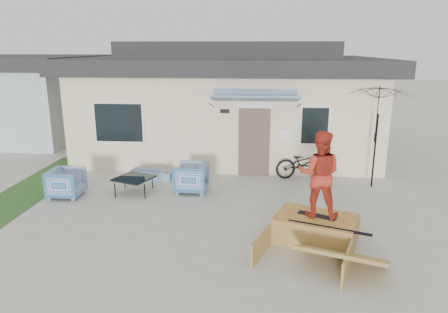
# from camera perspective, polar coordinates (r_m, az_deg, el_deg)

# --- Properties ---
(ground) EXTENTS (90.00, 90.00, 0.00)m
(ground) POSITION_cam_1_polar(r_m,az_deg,el_deg) (8.75, -3.00, -11.30)
(ground) COLOR #AFB0A1
(ground) RESTS_ON ground
(grass_strip) EXTENTS (1.40, 8.00, 0.01)m
(grass_strip) POSITION_cam_1_polar(r_m,az_deg,el_deg) (12.25, -26.61, -5.07)
(grass_strip) COLOR #284D20
(grass_strip) RESTS_ON ground
(house) EXTENTS (10.80, 8.49, 4.10)m
(house) POSITION_cam_1_polar(r_m,az_deg,el_deg) (15.91, 0.79, 8.03)
(house) COLOR beige
(house) RESTS_ON ground
(neighbor_house) EXTENTS (8.60, 7.60, 3.50)m
(neighbor_house) POSITION_cam_1_polar(r_m,az_deg,el_deg) (21.32, -28.49, 7.59)
(neighbor_house) COLOR #AEBDC9
(neighbor_house) RESTS_ON ground
(loveseat) EXTENTS (1.36, 0.60, 0.51)m
(loveseat) POSITION_cam_1_polar(r_m,az_deg,el_deg) (12.56, -9.93, -1.96)
(loveseat) COLOR #20588D
(loveseat) RESTS_ON ground
(armchair_left) EXTENTS (0.77, 0.82, 0.85)m
(armchair_left) POSITION_cam_1_polar(r_m,az_deg,el_deg) (11.65, -21.11, -3.27)
(armchair_left) COLOR #20588D
(armchair_left) RESTS_ON ground
(armchair_right) EXTENTS (0.84, 0.90, 0.88)m
(armchair_right) POSITION_cam_1_polar(r_m,az_deg,el_deg) (11.28, -4.59, -2.76)
(armchair_right) COLOR #20588D
(armchair_right) RESTS_ON ground
(coffee_table) EXTENTS (1.16, 1.16, 0.44)m
(coffee_table) POSITION_cam_1_polar(r_m,az_deg,el_deg) (11.48, -12.39, -3.91)
(coffee_table) COLOR black
(coffee_table) RESTS_ON ground
(bicycle) EXTENTS (1.89, 1.01, 1.15)m
(bicycle) POSITION_cam_1_polar(r_m,az_deg,el_deg) (12.63, 11.16, -0.43)
(bicycle) COLOR black
(bicycle) RESTS_ON ground
(patio_umbrella) EXTENTS (2.14, 2.05, 2.20)m
(patio_umbrella) POSITION_cam_1_polar(r_m,az_deg,el_deg) (12.09, 20.53, 3.93)
(patio_umbrella) COLOR black
(patio_umbrella) RESTS_ON ground
(skate_ramp) EXTENTS (2.21, 2.53, 0.53)m
(skate_ramp) POSITION_cam_1_polar(r_m,az_deg,el_deg) (8.72, 12.59, -9.82)
(skate_ramp) COLOR olive
(skate_ramp) RESTS_ON ground
(skateboard) EXTENTS (0.79, 0.52, 0.05)m
(skateboard) POSITION_cam_1_polar(r_m,az_deg,el_deg) (8.65, 12.77, -7.95)
(skateboard) COLOR black
(skateboard) RESTS_ON skate_ramp
(skater) EXTENTS (0.97, 0.81, 1.76)m
(skater) POSITION_cam_1_polar(r_m,az_deg,el_deg) (8.35, 13.13, -2.21)
(skater) COLOR #B12F1F
(skater) RESTS_ON skateboard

